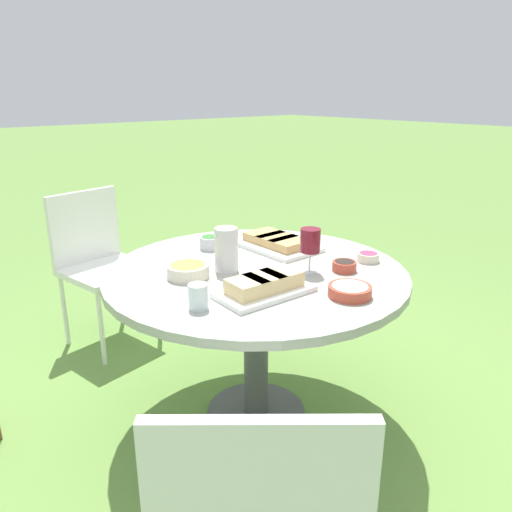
{
  "coord_description": "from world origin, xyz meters",
  "views": [
    {
      "loc": [
        1.29,
        1.5,
        1.44
      ],
      "look_at": [
        0.0,
        0.0,
        0.78
      ],
      "focal_mm": 35.0,
      "sensor_mm": 36.0,
      "label": 1
    }
  ],
  "objects_px": {
    "wine_glass": "(310,241)",
    "dining_table": "(256,290)",
    "water_pitcher": "(226,250)",
    "chair_near_left": "(99,256)"
  },
  "relations": [
    {
      "from": "wine_glass",
      "to": "dining_table",
      "type": "bearing_deg",
      "value": -49.64
    },
    {
      "from": "dining_table",
      "to": "water_pitcher",
      "type": "height_order",
      "value": "water_pitcher"
    },
    {
      "from": "water_pitcher",
      "to": "chair_near_left",
      "type": "bearing_deg",
      "value": -85.21
    },
    {
      "from": "water_pitcher",
      "to": "wine_glass",
      "type": "xyz_separation_m",
      "value": [
        -0.25,
        0.24,
        0.04
      ]
    },
    {
      "from": "water_pitcher",
      "to": "wine_glass",
      "type": "height_order",
      "value": "wine_glass"
    },
    {
      "from": "wine_glass",
      "to": "chair_near_left",
      "type": "bearing_deg",
      "value": -75.66
    },
    {
      "from": "dining_table",
      "to": "wine_glass",
      "type": "bearing_deg",
      "value": 130.36
    },
    {
      "from": "chair_near_left",
      "to": "water_pitcher",
      "type": "relative_size",
      "value": 4.76
    },
    {
      "from": "chair_near_left",
      "to": "wine_glass",
      "type": "bearing_deg",
      "value": 104.34
    },
    {
      "from": "chair_near_left",
      "to": "wine_glass",
      "type": "height_order",
      "value": "wine_glass"
    }
  ]
}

